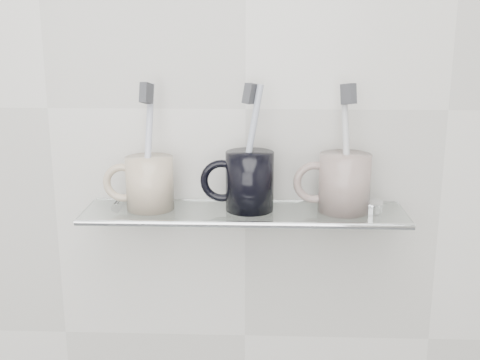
{
  "coord_description": "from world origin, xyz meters",
  "views": [
    {
      "loc": [
        0.03,
        0.14,
        1.38
      ],
      "look_at": [
        -0.01,
        1.04,
        1.15
      ],
      "focal_mm": 45.0,
      "sensor_mm": 36.0,
      "label": 1
    }
  ],
  "objects_px": {
    "shelf_glass": "(244,213)",
    "mug_center": "(250,181)",
    "mug_left": "(150,183)",
    "mug_right": "(344,183)"
  },
  "relations": [
    {
      "from": "shelf_glass",
      "to": "mug_right",
      "type": "bearing_deg",
      "value": 1.86
    },
    {
      "from": "shelf_glass",
      "to": "mug_center",
      "type": "height_order",
      "value": "mug_center"
    },
    {
      "from": "mug_center",
      "to": "mug_right",
      "type": "height_order",
      "value": "mug_center"
    },
    {
      "from": "shelf_glass",
      "to": "mug_center",
      "type": "bearing_deg",
      "value": 30.57
    },
    {
      "from": "shelf_glass",
      "to": "mug_center",
      "type": "xyz_separation_m",
      "value": [
        0.01,
        0.0,
        0.05
      ]
    },
    {
      "from": "mug_left",
      "to": "mug_center",
      "type": "distance_m",
      "value": 0.16
    },
    {
      "from": "mug_left",
      "to": "mug_right",
      "type": "height_order",
      "value": "mug_right"
    },
    {
      "from": "mug_left",
      "to": "shelf_glass",
      "type": "bearing_deg",
      "value": -14.32
    },
    {
      "from": "shelf_glass",
      "to": "mug_center",
      "type": "relative_size",
      "value": 5.43
    },
    {
      "from": "mug_left",
      "to": "mug_center",
      "type": "xyz_separation_m",
      "value": [
        0.16,
        0.0,
        0.0
      ]
    }
  ]
}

